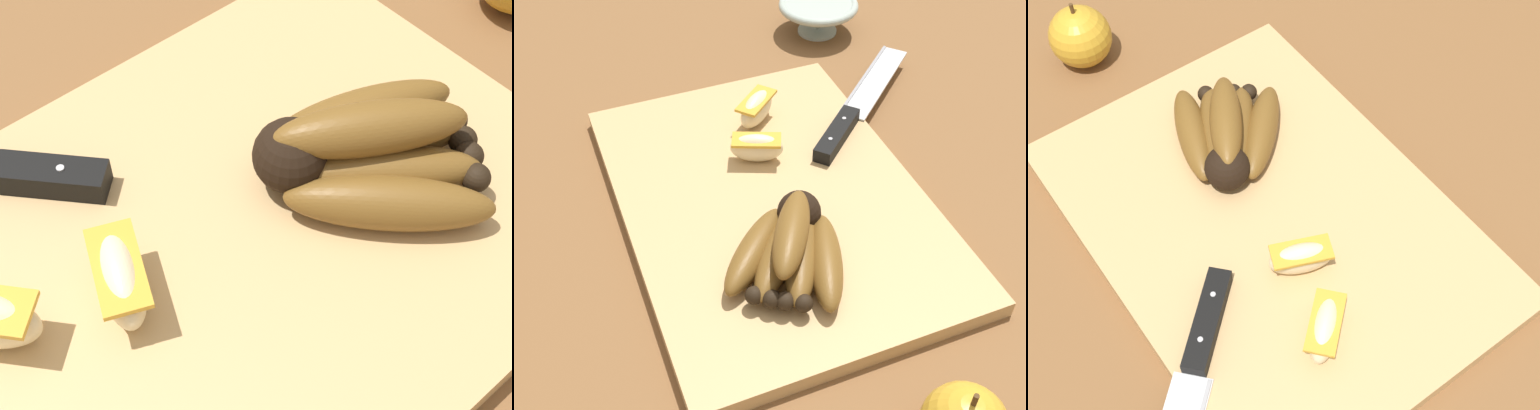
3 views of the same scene
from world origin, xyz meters
TOP-DOWN VIEW (x-y plane):
  - ground_plane at (0.00, 0.00)m, footprint 6.00×6.00m
  - cutting_board at (0.02, -0.00)m, footprint 0.46×0.33m
  - banana_bunch at (0.12, -0.02)m, footprint 0.16×0.15m
  - chefs_knife at (-0.08, 0.15)m, footprint 0.21×0.23m
  - apple_wedge_near at (-0.05, 0.01)m, footprint 0.05×0.07m
  - apple_wedge_middle at (-0.12, 0.03)m, footprint 0.06×0.07m
  - ceramic_bowl at (-0.33, 0.21)m, footprint 0.12×0.12m

SIDE VIEW (x-z plane):
  - ground_plane at x=0.00m, z-range 0.00..0.00m
  - cutting_board at x=0.02m, z-range 0.00..0.02m
  - chefs_knife at x=-0.08m, z-range 0.02..0.04m
  - ceramic_bowl at x=-0.33m, z-range 0.00..0.06m
  - apple_wedge_near at x=-0.05m, z-range 0.02..0.06m
  - apple_wedge_middle at x=-0.12m, z-range 0.02..0.06m
  - banana_bunch at x=0.12m, z-range 0.01..0.07m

